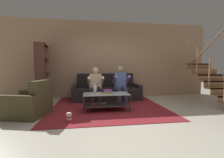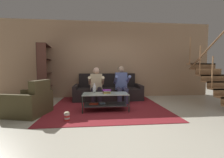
{
  "view_description": "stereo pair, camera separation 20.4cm",
  "coord_description": "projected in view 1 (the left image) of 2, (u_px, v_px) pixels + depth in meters",
  "views": [
    {
      "loc": [
        -0.53,
        -3.39,
        1.11
      ],
      "look_at": [
        0.1,
        0.89,
        0.8
      ],
      "focal_mm": 24.0,
      "sensor_mm": 36.0,
      "label": 1
    },
    {
      "loc": [
        -0.33,
        -3.41,
        1.11
      ],
      "look_at": [
        0.1,
        0.89,
        0.8
      ],
      "focal_mm": 24.0,
      "sensor_mm": 36.0,
      "label": 2
    }
  ],
  "objects": [
    {
      "name": "armchair",
      "position": [
        28.0,
        104.0,
        3.48
      ],
      "size": [
        1.04,
        1.01,
        0.83
      ],
      "color": "#453D24",
      "rests_on": "ground"
    },
    {
      "name": "ground",
      "position": [
        113.0,
        116.0,
        3.5
      ],
      "size": [
        16.8,
        16.8,
        0.0
      ],
      "primitive_type": "plane",
      "color": "beige"
    },
    {
      "name": "person_seated_right",
      "position": [
        121.0,
        83.0,
        4.88
      ],
      "size": [
        0.5,
        0.58,
        1.19
      ],
      "color": "#3C3D5E",
      "rests_on": "ground"
    },
    {
      "name": "couch",
      "position": [
        107.0,
        91.0,
        5.39
      ],
      "size": [
        2.36,
        0.92,
        0.92
      ],
      "color": "black",
      "rests_on": "ground"
    },
    {
      "name": "vase",
      "position": [
        95.0,
        89.0,
        3.97
      ],
      "size": [
        0.1,
        0.1,
        0.26
      ],
      "color": "silver",
      "rests_on": "coffee_table"
    },
    {
      "name": "staircase_run",
      "position": [
        214.0,
        80.0,
        4.63
      ],
      "size": [
        0.9,
        1.83,
        2.2
      ],
      "color": "#B27F54",
      "rests_on": "ground"
    },
    {
      "name": "back_partition",
      "position": [
        104.0,
        60.0,
        5.82
      ],
      "size": [
        8.4,
        0.12,
        2.9
      ],
      "primitive_type": "cube",
      "color": "tan",
      "rests_on": "ground"
    },
    {
      "name": "coffee_table",
      "position": [
        106.0,
        99.0,
        3.93
      ],
      "size": [
        1.18,
        0.55,
        0.45
      ],
      "color": "#B2C5BC",
      "rests_on": "ground"
    },
    {
      "name": "popcorn_tub",
      "position": [
        69.0,
        117.0,
        3.12
      ],
      "size": [
        0.11,
        0.11,
        0.2
      ],
      "color": "red",
      "rests_on": "ground"
    },
    {
      "name": "book_stack",
      "position": [
        108.0,
        91.0,
        3.95
      ],
      "size": [
        0.23,
        0.17,
        0.09
      ],
      "color": "gold",
      "rests_on": "coffee_table"
    },
    {
      "name": "bookshelf",
      "position": [
        42.0,
        80.0,
        4.95
      ],
      "size": [
        0.43,
        1.18,
        1.89
      ],
      "color": "#502C23",
      "rests_on": "ground"
    },
    {
      "name": "person_seated_left",
      "position": [
        96.0,
        84.0,
        4.76
      ],
      "size": [
        0.5,
        0.58,
        1.14
      ],
      "color": "#271F2A",
      "rests_on": "ground"
    },
    {
      "name": "area_rug",
      "position": [
        107.0,
        105.0,
        4.55
      ],
      "size": [
        3.13,
        3.38,
        0.01
      ],
      "color": "maroon",
      "rests_on": "ground"
    }
  ]
}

